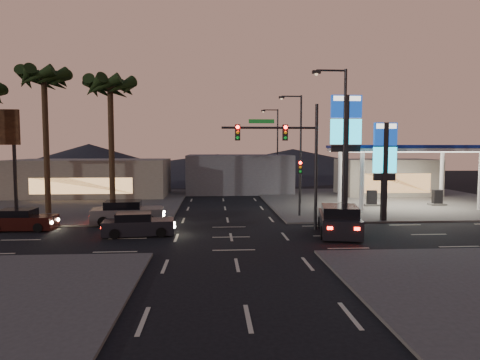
{
  "coord_description": "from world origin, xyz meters",
  "views": [
    {
      "loc": [
        -1.08,
        -24.77,
        5.25
      ],
      "look_at": [
        0.84,
        4.93,
        3.0
      ],
      "focal_mm": 32.0,
      "sensor_mm": 36.0,
      "label": 1
    }
  ],
  "objects": [
    {
      "name": "hill_center",
      "position": [
        0.0,
        60.0,
        2.0
      ],
      "size": [
        60.0,
        60.0,
        4.0
      ],
      "primitive_type": "cone",
      "color": "black",
      "rests_on": "ground"
    },
    {
      "name": "gas_station",
      "position": [
        16.0,
        12.0,
        5.08
      ],
      "size": [
        12.2,
        8.2,
        5.47
      ],
      "color": "silver",
      "rests_on": "ground"
    },
    {
      "name": "building_far_west",
      "position": [
        -14.0,
        22.0,
        2.0
      ],
      "size": [
        16.0,
        8.0,
        4.0
      ],
      "primitive_type": "cube",
      "color": "#726B5B",
      "rests_on": "ground"
    },
    {
      "name": "pylon_sign_tall",
      "position": [
        8.5,
        5.5,
        6.39
      ],
      "size": [
        2.2,
        0.35,
        9.0
      ],
      "color": "black",
      "rests_on": "ground"
    },
    {
      "name": "pedestal_signal",
      "position": [
        5.5,
        6.98,
        2.92
      ],
      "size": [
        0.32,
        0.39,
        4.3
      ],
      "color": "black",
      "rests_on": "ground"
    },
    {
      "name": "streetlight_mid",
      "position": [
        6.79,
        14.0,
        5.72
      ],
      "size": [
        2.14,
        0.25,
        10.0
      ],
      "color": "black",
      "rests_on": "ground"
    },
    {
      "name": "corner_lot_nw",
      "position": [
        -16.0,
        16.0,
        0.06
      ],
      "size": [
        24.0,
        24.0,
        0.12
      ],
      "primitive_type": "cube",
      "color": "#47443F",
      "rests_on": "ground"
    },
    {
      "name": "car_lane_b_front",
      "position": [
        -6.99,
        4.91,
        0.75
      ],
      "size": [
        5.06,
        2.43,
        1.61
      ],
      "color": "#535455",
      "rests_on": "ground"
    },
    {
      "name": "building_far_mid",
      "position": [
        2.0,
        26.0,
        2.2
      ],
      "size": [
        12.0,
        9.0,
        4.4
      ],
      "primitive_type": "cube",
      "color": "#4C4C51",
      "rests_on": "ground"
    },
    {
      "name": "streetlight_near",
      "position": [
        6.79,
        1.0,
        5.72
      ],
      "size": [
        2.14,
        0.25,
        10.0
      ],
      "color": "black",
      "rests_on": "ground"
    },
    {
      "name": "palm_a",
      "position": [
        -9.0,
        9.5,
        9.43
      ],
      "size": [
        4.41,
        4.41,
        10.86
      ],
      "color": "black",
      "rests_on": "ground"
    },
    {
      "name": "suv_station",
      "position": [
        6.58,
        0.44,
        0.83
      ],
      "size": [
        3.25,
        5.65,
        1.78
      ],
      "color": "black",
      "rests_on": "ground"
    },
    {
      "name": "car_lane_a_front",
      "position": [
        -5.56,
        0.86,
        0.64
      ],
      "size": [
        4.39,
        2.18,
        1.39
      ],
      "color": "black",
      "rests_on": "ground"
    },
    {
      "name": "palm_b",
      "position": [
        -14.0,
        9.5,
        9.97
      ],
      "size": [
        4.41,
        4.41,
        11.46
      ],
      "color": "black",
      "rests_on": "ground"
    },
    {
      "name": "pylon_sign_short",
      "position": [
        11.0,
        4.5,
        4.66
      ],
      "size": [
        1.6,
        0.35,
        7.0
      ],
      "color": "black",
      "rests_on": "ground"
    },
    {
      "name": "hill_left",
      "position": [
        -25.0,
        60.0,
        3.0
      ],
      "size": [
        40.0,
        40.0,
        6.0
      ],
      "primitive_type": "cone",
      "color": "black",
      "rests_on": "ground"
    },
    {
      "name": "car_lane_a_mid",
      "position": [
        -13.25,
        3.03,
        0.63
      ],
      "size": [
        4.19,
        1.82,
        1.35
      ],
      "color": "black",
      "rests_on": "ground"
    },
    {
      "name": "streetlight_far",
      "position": [
        6.79,
        28.0,
        5.72
      ],
      "size": [
        2.14,
        0.25,
        10.0
      ],
      "color": "black",
      "rests_on": "ground"
    },
    {
      "name": "hill_right",
      "position": [
        15.0,
        60.0,
        2.5
      ],
      "size": [
        50.0,
        50.0,
        5.0
      ],
      "primitive_type": "cone",
      "color": "black",
      "rests_on": "ground"
    },
    {
      "name": "corner_lot_ne",
      "position": [
        16.0,
        16.0,
        0.06
      ],
      "size": [
        24.0,
        24.0,
        0.12
      ],
      "primitive_type": "cube",
      "color": "#47443F",
      "rests_on": "ground"
    },
    {
      "name": "ground",
      "position": [
        0.0,
        0.0,
        0.0
      ],
      "size": [
        140.0,
        140.0,
        0.0
      ],
      "primitive_type": "plane",
      "color": "black",
      "rests_on": "ground"
    },
    {
      "name": "traffic_signal_mast",
      "position": [
        3.76,
        1.99,
        5.23
      ],
      "size": [
        6.1,
        0.39,
        8.0
      ],
      "color": "black",
      "rests_on": "ground"
    },
    {
      "name": "convenience_store",
      "position": [
        18.0,
        21.0,
        2.0
      ],
      "size": [
        10.0,
        6.0,
        4.0
      ],
      "primitive_type": "cube",
      "color": "#726B5B",
      "rests_on": "ground"
    }
  ]
}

